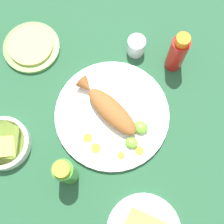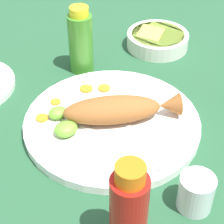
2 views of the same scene
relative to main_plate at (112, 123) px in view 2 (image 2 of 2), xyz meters
The scene contains 15 objects.
ground_plane 0.01m from the main_plate, ahead, with size 4.00×4.00×0.00m, color #235133.
main_plate is the anchor object (origin of this frame).
fried_fish 0.04m from the main_plate, 158.41° to the left, with size 0.24×0.14×0.05m.
fork_near 0.09m from the main_plate, 99.55° to the left, with size 0.02×0.19×0.00m.
fork_far 0.09m from the main_plate, 70.07° to the left, with size 0.06×0.18×0.00m.
carrot_slice_near 0.11m from the main_plate, 109.60° to the right, with size 0.03×0.03×0.00m, color orange.
carrot_slice_mid 0.12m from the main_plate, 89.75° to the right, with size 0.03×0.03×0.00m, color orange.
carrot_slice_far 0.13m from the main_plate, 53.87° to the right, with size 0.02×0.02×0.00m, color orange.
carrot_slice_extra 0.14m from the main_plate, 30.13° to the right, with size 0.03×0.03×0.00m, color orange.
lime_wedge_main 0.11m from the main_plate, 33.58° to the right, with size 0.04×0.03×0.02m, color #6BB233.
lime_wedge_side 0.10m from the main_plate, ahead, with size 0.05×0.04×0.03m, color #6BB233.
hot_sauce_bottle_red 0.28m from the main_plate, 65.96° to the left, with size 0.06×0.06×0.17m.
hot_sauce_bottle_green 0.23m from the main_plate, 100.10° to the right, with size 0.06×0.06×0.16m.
salt_cup 0.24m from the main_plate, 95.31° to the left, with size 0.06×0.06×0.06m.
guacamole_bowl 0.34m from the main_plate, 139.60° to the right, with size 0.16×0.16×0.05m.
Camera 2 is at (0.30, 0.54, 0.55)m, focal length 65.00 mm.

